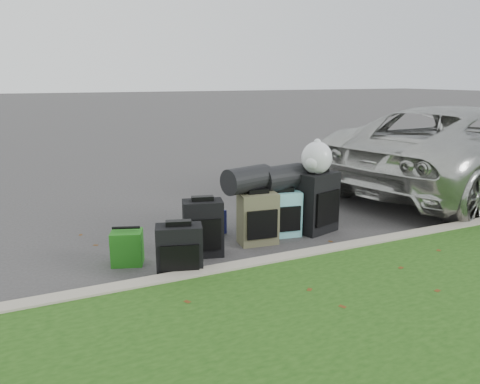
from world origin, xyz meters
name	(u,v)px	position (x,y,z in m)	size (l,w,h in m)	color
ground	(254,238)	(0.00, 0.00, 0.00)	(120.00, 120.00, 0.00)	#383535
curb	(297,260)	(0.00, -1.00, 0.07)	(120.00, 0.18, 0.15)	#9E937F
suv	(462,149)	(4.31, 0.69, 0.74)	(2.44, 5.30, 1.47)	#B7B7B2
suitcase_small_black	(179,253)	(-1.21, -0.79, 0.28)	(0.44, 0.24, 0.55)	black
suitcase_large_black_left	(203,228)	(-0.77, -0.27, 0.31)	(0.44, 0.26, 0.63)	black
suitcase_olive	(258,218)	(-0.04, -0.18, 0.31)	(0.45, 0.28, 0.61)	#45442E
suitcase_teal	(284,214)	(0.38, -0.08, 0.28)	(0.40, 0.24, 0.56)	#5DAAAE
suitcase_large_black_right	(317,202)	(0.84, -0.11, 0.39)	(0.51, 0.31, 0.77)	black
tote_green	(127,248)	(-1.59, -0.17, 0.18)	(0.32, 0.26, 0.36)	#206D18
tote_navy	(213,223)	(-0.41, 0.35, 0.15)	(0.28, 0.22, 0.30)	navy
duffel_left	(247,179)	(-0.14, -0.08, 0.77)	(0.31, 0.31, 0.57)	black
duffel_right	(282,178)	(0.38, 0.01, 0.72)	(0.32, 0.32, 0.57)	black
trash_bag	(317,158)	(0.80, -0.12, 0.96)	(0.39, 0.39, 0.39)	silver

